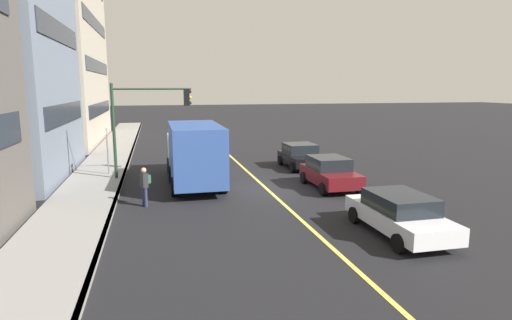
{
  "coord_description": "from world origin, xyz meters",
  "views": [
    {
      "loc": [
        -19.64,
        5.22,
        4.96
      ],
      "look_at": [
        -0.9,
        0.74,
        1.62
      ],
      "focal_mm": 29.68,
      "sensor_mm": 36.0,
      "label": 1
    }
  ],
  "objects_px": {
    "car_maroon": "(330,172)",
    "car_white": "(399,213)",
    "pedestrian_with_backpack": "(145,184)",
    "car_black": "(301,156)",
    "street_sign_post": "(107,148)",
    "traffic_light_mast": "(146,113)",
    "truck_blue": "(194,152)"
  },
  "relations": [
    {
      "from": "car_black",
      "to": "traffic_light_mast",
      "type": "bearing_deg",
      "value": 97.47
    },
    {
      "from": "car_maroon",
      "to": "pedestrian_with_backpack",
      "type": "distance_m",
      "value": 8.95
    },
    {
      "from": "car_maroon",
      "to": "truck_blue",
      "type": "distance_m",
      "value": 6.93
    },
    {
      "from": "car_black",
      "to": "street_sign_post",
      "type": "height_order",
      "value": "street_sign_post"
    },
    {
      "from": "car_maroon",
      "to": "traffic_light_mast",
      "type": "distance_m",
      "value": 10.11
    },
    {
      "from": "pedestrian_with_backpack",
      "to": "car_black",
      "type": "bearing_deg",
      "value": -54.09
    },
    {
      "from": "truck_blue",
      "to": "traffic_light_mast",
      "type": "relative_size",
      "value": 1.55
    },
    {
      "from": "car_maroon",
      "to": "truck_blue",
      "type": "height_order",
      "value": "truck_blue"
    },
    {
      "from": "traffic_light_mast",
      "to": "pedestrian_with_backpack",
      "type": "bearing_deg",
      "value": 179.34
    },
    {
      "from": "car_maroon",
      "to": "car_white",
      "type": "bearing_deg",
      "value": 176.54
    },
    {
      "from": "traffic_light_mast",
      "to": "car_white",
      "type": "bearing_deg",
      "value": -142.77
    },
    {
      "from": "car_maroon",
      "to": "street_sign_post",
      "type": "distance_m",
      "value": 12.23
    },
    {
      "from": "car_maroon",
      "to": "car_black",
      "type": "relative_size",
      "value": 1.03
    },
    {
      "from": "truck_blue",
      "to": "traffic_light_mast",
      "type": "distance_m",
      "value": 3.51
    },
    {
      "from": "street_sign_post",
      "to": "car_white",
      "type": "bearing_deg",
      "value": -139.19
    },
    {
      "from": "traffic_light_mast",
      "to": "street_sign_post",
      "type": "height_order",
      "value": "traffic_light_mast"
    },
    {
      "from": "car_maroon",
      "to": "car_white",
      "type": "height_order",
      "value": "car_maroon"
    },
    {
      "from": "car_white",
      "to": "truck_blue",
      "type": "height_order",
      "value": "truck_blue"
    },
    {
      "from": "pedestrian_with_backpack",
      "to": "street_sign_post",
      "type": "relative_size",
      "value": 0.61
    },
    {
      "from": "pedestrian_with_backpack",
      "to": "truck_blue",
      "type": "bearing_deg",
      "value": -33.1
    },
    {
      "from": "car_white",
      "to": "pedestrian_with_backpack",
      "type": "xyz_separation_m",
      "value": [
        5.54,
        8.44,
        0.22
      ]
    },
    {
      "from": "car_maroon",
      "to": "truck_blue",
      "type": "relative_size",
      "value": 0.5
    },
    {
      "from": "car_maroon",
      "to": "pedestrian_with_backpack",
      "type": "height_order",
      "value": "pedestrian_with_backpack"
    },
    {
      "from": "car_white",
      "to": "traffic_light_mast",
      "type": "relative_size",
      "value": 0.87
    },
    {
      "from": "car_black",
      "to": "pedestrian_with_backpack",
      "type": "bearing_deg",
      "value": 125.91
    },
    {
      "from": "car_white",
      "to": "truck_blue",
      "type": "xyz_separation_m",
      "value": [
        9.22,
        6.04,
        0.93
      ]
    },
    {
      "from": "car_white",
      "to": "truck_blue",
      "type": "bearing_deg",
      "value": 33.23
    },
    {
      "from": "car_white",
      "to": "car_black",
      "type": "relative_size",
      "value": 1.17
    },
    {
      "from": "car_black",
      "to": "truck_blue",
      "type": "distance_m",
      "value": 7.51
    },
    {
      "from": "car_maroon",
      "to": "street_sign_post",
      "type": "bearing_deg",
      "value": 63.99
    },
    {
      "from": "truck_blue",
      "to": "street_sign_post",
      "type": "distance_m",
      "value": 5.41
    },
    {
      "from": "pedestrian_with_backpack",
      "to": "street_sign_post",
      "type": "distance_m",
      "value": 7.03
    }
  ]
}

